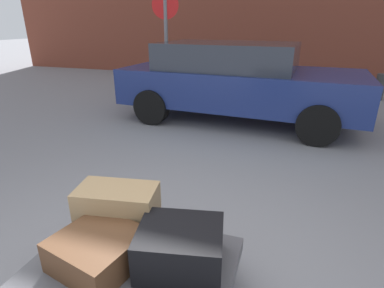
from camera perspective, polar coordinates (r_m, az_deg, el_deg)
The scene contains 7 objects.
luggage_cart at distance 2.15m, azimuth -10.84°, elevation -22.15°, with size 1.26×0.89×0.34m.
suitcase_brown_rear_left at distance 2.08m, azimuth -17.12°, elevation -18.36°, with size 0.48×0.47×0.21m, color #51331E.
suitcase_black_center at distance 1.96m, azimuth -2.19°, elevation -18.74°, with size 0.51×0.42×0.27m, color black.
duffel_bag_tan_front_right at distance 2.29m, azimuth -13.66°, elevation -11.73°, with size 0.56×0.30×0.34m, color #9E7F56.
parked_car at distance 5.85m, azimuth 8.38°, elevation 11.76°, with size 4.40×2.13×1.42m.
bollard_kerb_near at distance 8.72m, azimuth 31.69°, elevation 9.06°, with size 0.22×0.22×0.62m, color #383838.
no_parking_sign at distance 6.21m, azimuth -4.84°, elevation 18.70°, with size 0.49×0.13×2.31m.
Camera 1 is at (0.83, -1.32, 1.75)m, focal length 28.52 mm.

